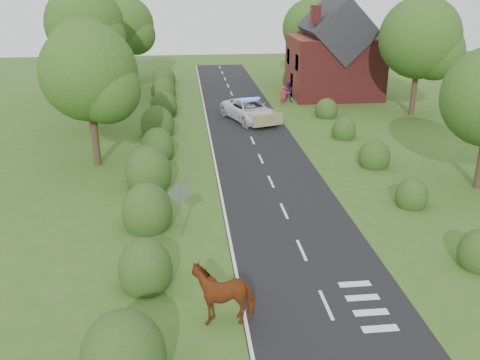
{
  "coord_description": "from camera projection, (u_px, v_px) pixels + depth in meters",
  "views": [
    {
      "loc": [
        -4.67,
        -19.4,
        10.73
      ],
      "look_at": [
        -2.05,
        5.11,
        1.3
      ],
      "focal_mm": 40.0,
      "sensor_mm": 36.0,
      "label": 1
    }
  ],
  "objects": [
    {
      "name": "police_van",
      "position": [
        250.0,
        110.0,
        42.01
      ],
      "size": [
        4.6,
        6.58,
        1.82
      ],
      "rotation": [
        0.0,
        0.0,
        0.34
      ],
      "color": "silver",
      "rests_on": "ground"
    },
    {
      "name": "ground",
      "position": [
        302.0,
        251.0,
        22.31
      ],
      "size": [
        120.0,
        120.0,
        0.0
      ],
      "primitive_type": "plane",
      "color": "#34621C"
    },
    {
      "name": "road_sign",
      "position": [
        180.0,
        200.0,
        23.08
      ],
      "size": [
        1.06,
        0.08,
        2.53
      ],
      "color": "gray",
      "rests_on": "ground"
    },
    {
      "name": "hedgerow_right",
      "position": [
        368.0,
        151.0,
        33.18
      ],
      "size": [
        2.1,
        45.78,
        2.1
      ],
      "color": "#1D3F15",
      "rests_on": "ground"
    },
    {
      "name": "hedgerow_left",
      "position": [
        155.0,
        153.0,
        32.25
      ],
      "size": [
        2.75,
        50.41,
        3.0
      ],
      "color": "#1D3F15",
      "rests_on": "ground"
    },
    {
      "name": "road",
      "position": [
        254.0,
        145.0,
        36.24
      ],
      "size": [
        6.0,
        70.0,
        0.02
      ],
      "primitive_type": "cube",
      "color": "black",
      "rests_on": "ground"
    },
    {
      "name": "tree_left_c",
      "position": [
        88.0,
        28.0,
        46.41
      ],
      "size": [
        6.97,
        6.8,
        10.22
      ],
      "color": "#332316",
      "rests_on": "ground"
    },
    {
      "name": "tree_right_b",
      "position": [
        424.0,
        41.0,
        41.89
      ],
      "size": [
        6.56,
        6.4,
        9.4
      ],
      "color": "#332316",
      "rests_on": "ground"
    },
    {
      "name": "house",
      "position": [
        335.0,
        56.0,
        49.76
      ],
      "size": [
        8.0,
        7.4,
        9.17
      ],
      "color": "maroon",
      "rests_on": "ground"
    },
    {
      "name": "pedestrian_red",
      "position": [
        283.0,
        96.0,
        47.03
      ],
      "size": [
        0.72,
        0.61,
        1.69
      ],
      "primitive_type": "imported",
      "rotation": [
        0.0,
        0.0,
        3.55
      ],
      "color": "#AE2624",
      "rests_on": "ground"
    },
    {
      "name": "cow",
      "position": [
        224.0,
        295.0,
        17.7
      ],
      "size": [
        2.46,
        1.41,
        1.69
      ],
      "primitive_type": "imported",
      "rotation": [
        0.0,
        0.0,
        -1.51
      ],
      "color": "#653012",
      "rests_on": "ground"
    },
    {
      "name": "pedestrian_purple",
      "position": [
        288.0,
        91.0,
        48.62
      ],
      "size": [
        1.06,
        0.96,
        1.78
      ],
      "primitive_type": "imported",
      "rotation": [
        0.0,
        0.0,
        2.74
      ],
      "color": "#521B58",
      "rests_on": "ground"
    },
    {
      "name": "tree_left_b",
      "position": [
        89.0,
        62.0,
        37.83
      ],
      "size": [
        5.74,
        5.6,
        8.07
      ],
      "color": "#332316",
      "rests_on": "ground"
    },
    {
      "name": "tree_left_d",
      "position": [
        128.0,
        28.0,
        56.28
      ],
      "size": [
        6.15,
        6.0,
        8.89
      ],
      "color": "#332316",
      "rests_on": "ground"
    },
    {
      "name": "tree_right_c",
      "position": [
        313.0,
        30.0,
        56.47
      ],
      "size": [
        6.15,
        6.0,
        8.58
      ],
      "color": "#332316",
      "rests_on": "ground"
    },
    {
      "name": "road_markings",
      "position": [
        234.0,
        155.0,
        34.15
      ],
      "size": [
        4.96,
        70.0,
        0.01
      ],
      "color": "white",
      "rests_on": "road"
    },
    {
      "name": "tree_left_a",
      "position": [
        93.0,
        77.0,
        30.44
      ],
      "size": [
        5.74,
        5.6,
        8.38
      ],
      "color": "#332316",
      "rests_on": "ground"
    }
  ]
}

